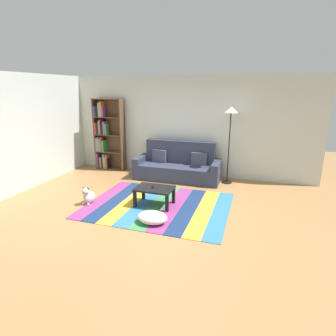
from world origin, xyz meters
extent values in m
plane|color=#9E7042|center=(0.00, 0.00, 0.00)|extent=(14.00, 14.00, 0.00)
cube|color=silver|center=(0.00, 2.55, 1.35)|extent=(6.80, 0.10, 2.70)
cube|color=silver|center=(-3.40, 0.75, 1.35)|extent=(0.10, 5.50, 2.70)
cube|color=#843370|center=(-1.31, 0.18, 0.01)|extent=(0.32, 2.26, 0.01)
cube|color=navy|center=(-0.99, 0.18, 0.01)|extent=(0.32, 2.26, 0.01)
cube|color=gold|center=(-0.67, 0.18, 0.01)|extent=(0.32, 2.26, 0.01)
cube|color=teal|center=(-0.35, 0.18, 0.01)|extent=(0.32, 2.26, 0.01)
cube|color=#387F4C|center=(-0.02, 0.18, 0.01)|extent=(0.32, 2.26, 0.01)
cube|color=#843370|center=(0.30, 0.18, 0.01)|extent=(0.32, 2.26, 0.01)
cube|color=navy|center=(0.62, 0.18, 0.01)|extent=(0.32, 2.26, 0.01)
cube|color=gold|center=(0.94, 0.18, 0.01)|extent=(0.32, 2.26, 0.01)
cube|color=teal|center=(1.26, 0.18, 0.01)|extent=(0.32, 2.26, 0.01)
cube|color=#2D3347|center=(-0.14, 1.95, 0.20)|extent=(1.90, 0.80, 0.40)
cube|color=#2D3347|center=(-0.14, 2.25, 0.70)|extent=(1.90, 0.20, 0.60)
cube|color=#2D3347|center=(-1.18, 1.95, 0.28)|extent=(0.18, 0.80, 0.56)
cube|color=#2D3347|center=(0.90, 1.95, 0.28)|extent=(0.18, 0.80, 0.56)
cube|color=#42475B|center=(-0.69, 2.13, 0.56)|extent=(0.42, 0.19, 0.36)
cube|color=#42475B|center=(0.41, 2.13, 0.56)|extent=(0.42, 0.19, 0.36)
cube|color=brown|center=(-2.75, 2.30, 1.04)|extent=(0.04, 0.28, 2.08)
cube|color=brown|center=(-1.89, 2.30, 1.04)|extent=(0.04, 0.28, 2.08)
cube|color=brown|center=(-2.32, 2.43, 1.04)|extent=(0.90, 0.01, 2.08)
cube|color=brown|center=(-2.32, 2.30, 0.02)|extent=(0.86, 0.28, 0.02)
cube|color=brown|center=(-2.32, 2.30, 0.53)|extent=(0.86, 0.28, 0.02)
cube|color=brown|center=(-2.32, 2.30, 1.04)|extent=(0.86, 0.28, 0.02)
cube|color=brown|center=(-2.32, 2.30, 1.55)|extent=(0.86, 0.28, 0.02)
cube|color=brown|center=(-2.32, 2.30, 2.06)|extent=(0.86, 0.28, 0.02)
cube|color=purple|center=(-2.71, 2.27, 0.25)|extent=(0.03, 0.21, 0.44)
cube|color=black|center=(-2.67, 2.28, 0.20)|extent=(0.04, 0.22, 0.34)
cube|color=#8C6647|center=(-2.62, 2.25, 0.19)|extent=(0.05, 0.16, 0.33)
cube|color=black|center=(-2.56, 2.26, 0.17)|extent=(0.04, 0.18, 0.28)
cube|color=#668C99|center=(-2.51, 2.29, 0.25)|extent=(0.04, 0.24, 0.44)
cube|color=orange|center=(-2.47, 2.30, 0.21)|extent=(0.03, 0.26, 0.36)
cube|color=#8C6647|center=(-2.42, 2.28, 0.24)|extent=(0.04, 0.22, 0.42)
cube|color=black|center=(-2.38, 2.26, 0.18)|extent=(0.03, 0.19, 0.31)
cube|color=#668C99|center=(-2.71, 2.27, 0.73)|extent=(0.05, 0.20, 0.39)
cube|color=#668C99|center=(-2.66, 2.26, 0.75)|extent=(0.03, 0.18, 0.42)
cube|color=#668C99|center=(-2.61, 2.27, 0.72)|extent=(0.04, 0.21, 0.37)
cube|color=red|center=(-2.57, 2.26, 0.75)|extent=(0.05, 0.18, 0.43)
cube|color=green|center=(-2.52, 2.27, 0.70)|extent=(0.03, 0.20, 0.33)
cube|color=green|center=(-2.49, 2.30, 0.71)|extent=(0.03, 0.25, 0.34)
cube|color=red|center=(-2.71, 2.29, 1.22)|extent=(0.05, 0.23, 0.34)
cube|color=black|center=(-2.65, 2.27, 1.22)|extent=(0.05, 0.19, 0.34)
cube|color=#8C6647|center=(-2.59, 2.27, 1.24)|extent=(0.03, 0.19, 0.39)
cube|color=#8C6647|center=(-2.56, 2.27, 1.26)|extent=(0.04, 0.20, 0.43)
cube|color=black|center=(-2.51, 2.29, 1.19)|extent=(0.04, 0.24, 0.28)
cube|color=black|center=(-2.48, 2.29, 1.27)|extent=(0.03, 0.25, 0.44)
cube|color=purple|center=(-2.43, 2.27, 1.24)|extent=(0.05, 0.21, 0.38)
cube|color=green|center=(-2.37, 2.26, 1.21)|extent=(0.04, 0.17, 0.32)
cube|color=#334CB2|center=(-2.71, 2.27, 1.71)|extent=(0.05, 0.19, 0.29)
cube|color=black|center=(-2.65, 2.27, 1.72)|extent=(0.05, 0.21, 0.31)
cube|color=black|center=(-2.60, 2.26, 1.72)|extent=(0.03, 0.18, 0.31)
cube|color=#668C99|center=(-2.55, 2.27, 1.76)|extent=(0.05, 0.20, 0.39)
cube|color=orange|center=(-2.49, 2.28, 1.78)|extent=(0.05, 0.22, 0.43)
cube|color=purple|center=(-2.44, 2.26, 1.71)|extent=(0.04, 0.17, 0.31)
cube|color=black|center=(-0.10, 0.16, 0.37)|extent=(0.77, 0.53, 0.04)
cube|color=black|center=(-0.44, -0.06, 0.18)|extent=(0.06, 0.06, 0.34)
cube|color=black|center=(0.25, -0.06, 0.18)|extent=(0.06, 0.06, 0.34)
cube|color=black|center=(-0.44, 0.38, 0.18)|extent=(0.06, 0.06, 0.34)
cube|color=black|center=(0.25, 0.38, 0.18)|extent=(0.06, 0.06, 0.34)
ellipsoid|color=white|center=(0.14, -0.60, 0.11)|extent=(0.55, 0.42, 0.21)
ellipsoid|color=beige|center=(-1.46, -0.16, 0.13)|extent=(0.22, 0.30, 0.26)
sphere|color=beige|center=(-1.46, -0.27, 0.30)|extent=(0.15, 0.15, 0.15)
ellipsoid|color=#5B5750|center=(-1.46, -0.33, 0.29)|extent=(0.06, 0.07, 0.05)
ellipsoid|color=#5B5750|center=(-1.51, -0.25, 0.36)|extent=(0.05, 0.04, 0.08)
ellipsoid|color=#5B5750|center=(-1.41, -0.25, 0.36)|extent=(0.05, 0.04, 0.08)
sphere|color=beige|center=(-1.52, -0.30, 0.03)|extent=(0.06, 0.06, 0.06)
sphere|color=beige|center=(-1.40, -0.30, 0.03)|extent=(0.06, 0.06, 0.06)
cylinder|color=black|center=(1.17, 2.10, 0.01)|extent=(0.26, 0.26, 0.02)
cylinder|color=black|center=(1.17, 2.10, 0.91)|extent=(0.03, 0.03, 1.76)
cone|color=white|center=(1.17, 2.10, 1.86)|extent=(0.32, 0.32, 0.14)
cube|color=black|center=(-0.14, 0.19, 0.40)|extent=(0.10, 0.16, 0.02)
camera|label=1|loc=(1.81, -4.80, 2.34)|focal=29.46mm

